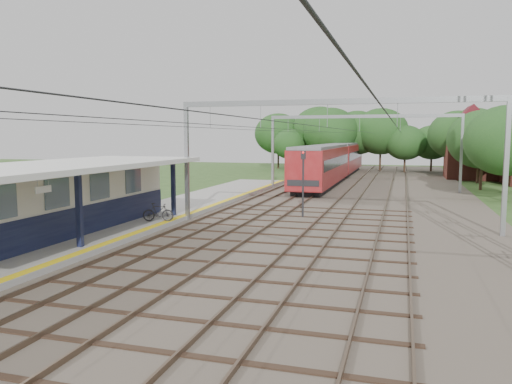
% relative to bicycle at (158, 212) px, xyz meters
% --- Properties ---
extents(ground, '(160.00, 160.00, 0.00)m').
position_rel_bicycle_xyz_m(ground, '(5.73, -12.72, -0.86)').
color(ground, '#2D4C1E').
rests_on(ground, ground).
extents(ballast_bed, '(18.00, 90.00, 0.10)m').
position_rel_bicycle_xyz_m(ballast_bed, '(9.73, 17.28, -0.81)').
color(ballast_bed, '#473D33').
rests_on(ballast_bed, ground).
extents(platform, '(5.00, 52.00, 0.35)m').
position_rel_bicycle_xyz_m(platform, '(-1.77, 1.28, -0.68)').
color(platform, gray).
rests_on(platform, ground).
extents(yellow_stripe, '(0.45, 52.00, 0.01)m').
position_rel_bicycle_xyz_m(yellow_stripe, '(0.48, 1.28, -0.50)').
color(yellow_stripe, yellow).
rests_on(yellow_stripe, platform).
extents(station_building, '(3.41, 18.00, 3.40)m').
position_rel_bicycle_xyz_m(station_building, '(-3.14, -5.72, 1.19)').
color(station_building, beige).
rests_on(station_building, platform).
extents(canopy, '(6.40, 20.00, 3.44)m').
position_rel_bicycle_xyz_m(canopy, '(-2.04, -6.72, 2.79)').
color(canopy, '#101533').
rests_on(canopy, platform).
extents(rail_tracks, '(11.80, 88.00, 0.15)m').
position_rel_bicycle_xyz_m(rail_tracks, '(7.23, 17.28, -0.68)').
color(rail_tracks, brown).
rests_on(rail_tracks, ballast_bed).
extents(catenary_system, '(17.22, 88.00, 7.00)m').
position_rel_bicycle_xyz_m(catenary_system, '(9.12, 12.56, 4.65)').
color(catenary_system, gray).
rests_on(catenary_system, ground).
extents(tree_band, '(31.72, 30.88, 8.82)m').
position_rel_bicycle_xyz_m(tree_band, '(9.58, 44.40, 4.06)').
color(tree_band, '#382619').
rests_on(tree_band, ground).
extents(house_far, '(8.00, 6.12, 8.66)m').
position_rel_bicycle_xyz_m(house_far, '(21.73, 39.28, 2.38)').
color(house_far, brown).
rests_on(house_far, ground).
extents(bicycle, '(1.76, 0.95, 1.02)m').
position_rel_bicycle_xyz_m(bicycle, '(0.00, 0.00, 0.00)').
color(bicycle, black).
rests_on(bicycle, platform).
extents(train, '(3.10, 38.63, 4.06)m').
position_rel_bicycle_xyz_m(train, '(5.23, 33.97, 1.40)').
color(train, black).
rests_on(train, ballast_bed).
extents(signal_post, '(0.30, 0.26, 4.16)m').
position_rel_bicycle_xyz_m(signal_post, '(7.08, 5.20, 1.72)').
color(signal_post, black).
rests_on(signal_post, ground).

